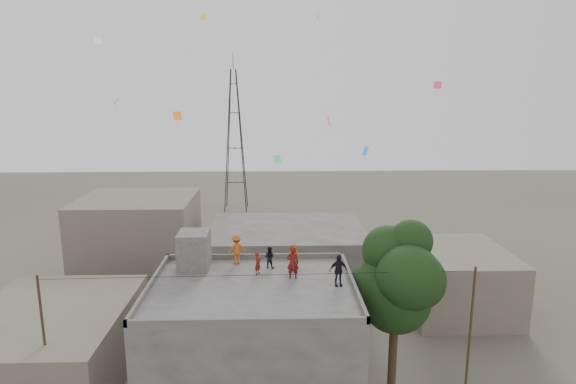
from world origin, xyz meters
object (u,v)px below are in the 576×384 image
object	(u,v)px
stair_head_box	(194,250)
person_dark_adult	(338,270)
person_red_adult	(293,263)
tree	(399,280)
transmission_tower	(235,141)

from	to	relation	value
stair_head_box	person_dark_adult	distance (m)	7.84
person_red_adult	tree	bearing A→B (deg)	178.34
tree	transmission_tower	bearing A→B (deg)	106.09
stair_head_box	tree	world-z (taller)	tree
transmission_tower	person_red_adult	distance (m)	39.49
tree	person_red_adult	bearing A→B (deg)	175.40
stair_head_box	person_red_adult	size ratio (longest dim) A/B	1.21
person_red_adult	stair_head_box	bearing A→B (deg)	-13.86
stair_head_box	transmission_tower	size ratio (longest dim) A/B	0.10
stair_head_box	person_red_adult	xyz separation A→B (m)	(5.22, -1.57, -0.17)
transmission_tower	stair_head_box	bearing A→B (deg)	-88.77
tree	person_red_adult	xyz separation A→B (m)	(-5.35, 0.43, 0.83)
tree	person_dark_adult	xyz separation A→B (m)	(-3.17, -0.58, 0.78)
transmission_tower	person_dark_adult	xyz separation A→B (m)	(8.20, -39.98, -2.18)
tree	person_red_adult	world-z (taller)	tree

